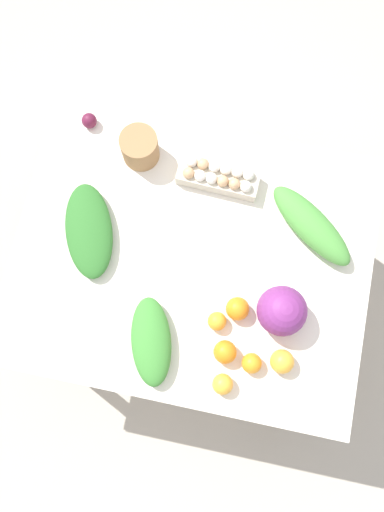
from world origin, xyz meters
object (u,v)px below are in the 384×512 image
Objects in this scene: cabbage_purple at (282,311)px; greens_bunch_scallion at (89,231)px; orange_2 at (282,361)px; orange_0 at (225,352)px; orange_1 at (252,363)px; orange_5 at (223,384)px; beet_root at (89,121)px; greens_bunch_kale at (151,341)px; orange_4 at (238,309)px; paper_bag at (140,148)px; orange_3 at (217,321)px; egg_carton at (218,177)px; greens_bunch_beet_tops at (311,226)px.

cabbage_purple reaches higher than greens_bunch_scallion.
cabbage_purple is 0.17m from orange_2.
orange_0 is 0.97× the size of orange_2.
orange_5 is at bearing 46.53° from orange_1.
cabbage_purple reaches higher than beet_root.
greens_bunch_kale is at bearing 132.29° from greens_bunch_scallion.
orange_1 is 0.19m from orange_4.
cabbage_purple is 1.24× the size of paper_bag.
greens_bunch_kale is at bearing 3.76° from orange_0.
orange_1 is 1.06× the size of orange_3.
egg_carton is at bearing -79.16° from orange_3.
orange_2 is at bearing -147.83° from orange_5.
greens_bunch_beet_tops is (-0.66, 0.16, -0.01)m from paper_bag.
orange_2 and orange_4 have the same top height.
cabbage_purple is 2.60× the size of orange_3.
orange_5 is (0.15, 0.28, -0.05)m from cabbage_purple.
paper_bag is 2.10× the size of orange_3.
beet_root is 0.87× the size of orange_3.
orange_3 is (-0.21, -0.11, -0.01)m from greens_bunch_kale.
cabbage_purple is at bearing 145.46° from beet_root.
orange_2 is at bearing 139.71° from beet_root.
greens_bunch_scallion is at bearing 12.91° from greens_bunch_beet_tops.
greens_bunch_scallion and orange_5 have the same top height.
orange_0 reaches higher than greens_bunch_scallion.
orange_1 is 0.84× the size of orange_2.
paper_bag reaches higher than orange_4.
egg_carton is 4.34× the size of orange_1.
cabbage_purple is 1.00m from beet_root.
orange_3 is (-0.40, 0.56, -0.03)m from paper_bag.
orange_0 reaches higher than orange_1.
paper_bag is 1.68× the size of orange_2.
orange_2 is (-0.86, 0.73, 0.01)m from beet_root.
beet_root is 0.81× the size of orange_5.
paper_bag is at bearing -73.89° from greens_bunch_kale.
greens_bunch_scallion is 5.41× the size of orange_3.
greens_bunch_beet_tops is 0.92m from beet_root.
greens_bunch_scallion is 4.44× the size of orange_0.
egg_carton reaches higher than orange_3.
cabbage_purple is 2.46× the size of orange_1.
beet_root is at bearing -40.29° from orange_2.
orange_4 is at bearing 7.06° from cabbage_purple.
paper_bag is 1.69× the size of orange_4.
orange_2 reaches higher than orange_5.
orange_0 reaches higher than beet_root.
greens_bunch_scallion is 0.80m from greens_bunch_beet_tops.
egg_carton is at bearing -69.07° from orange_1.
orange_4 is (-0.16, 0.46, -0.00)m from egg_carton.
orange_4 is (-0.27, -0.17, 0.00)m from greens_bunch_kale.
beet_root is at bearing -47.92° from orange_0.
greens_bunch_kale is (-0.31, 0.34, 0.01)m from greens_bunch_scallion.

